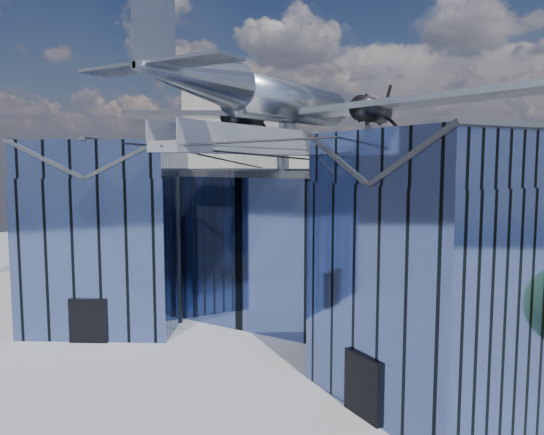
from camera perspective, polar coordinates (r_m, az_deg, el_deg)
The scene contains 4 objects.
ground_plane at distance 30.93m, azimuth -2.03°, elevation -13.72°, with size 120.00×120.00×0.00m, color gray.
museum at distance 34.44m, azimuth 3.39°, elevation -2.20°, with size 32.88×24.50×17.60m.
bg_towers at distance 76.05m, azimuth 20.95°, elevation 5.21°, with size 77.00×24.50×26.00m.
tree_plaza_w at distance 48.44m, azimuth -23.44°, elevation -2.30°, with size 3.81×3.81×5.75m.
Camera 1 is at (16.43, -24.07, 10.37)m, focal length 35.00 mm.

